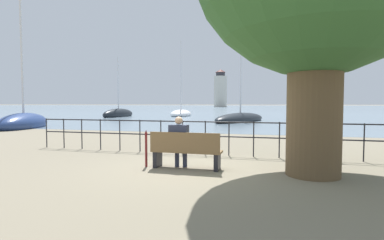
# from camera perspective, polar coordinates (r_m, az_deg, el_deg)

# --- Properties ---
(ground_plane) EXTENTS (1000.00, 1000.00, 0.00)m
(ground_plane) POSITION_cam_1_polar(r_m,az_deg,el_deg) (7.40, -1.03, -9.19)
(ground_plane) COLOR #7A705B
(harbor_water) EXTENTS (600.00, 300.00, 0.01)m
(harbor_water) POSITION_cam_1_polar(r_m,az_deg,el_deg) (165.54, 14.53, 2.47)
(harbor_water) COLOR slate
(harbor_water) RESTS_ON ground_plane
(park_bench) EXTENTS (1.72, 0.45, 0.90)m
(park_bench) POSITION_cam_1_polar(r_m,az_deg,el_deg) (7.27, -1.17, -5.98)
(park_bench) COLOR brown
(park_bench) RESTS_ON ground_plane
(seated_person_left) EXTENTS (0.46, 0.35, 1.27)m
(seated_person_left) POSITION_cam_1_polar(r_m,az_deg,el_deg) (7.35, -2.46, -3.80)
(seated_person_left) COLOR #2D3347
(seated_person_left) RESTS_ON ground_plane
(promenade_railing) EXTENTS (11.82, 0.04, 1.05)m
(promenade_railing) POSITION_cam_1_polar(r_m,az_deg,el_deg) (9.28, 2.55, -2.35)
(promenade_railing) COLOR black
(promenade_railing) RESTS_ON ground_plane
(closed_umbrella) EXTENTS (0.09, 0.09, 0.93)m
(closed_umbrella) POSITION_cam_1_polar(r_m,az_deg,el_deg) (7.59, -8.73, -4.96)
(closed_umbrella) COLOR maroon
(closed_umbrella) RESTS_ON ground_plane
(sailboat_0) EXTENTS (3.70, 5.69, 8.69)m
(sailboat_0) POSITION_cam_1_polar(r_m,az_deg,el_deg) (22.48, -29.39, -0.49)
(sailboat_0) COLOR navy
(sailboat_0) RESTS_ON ground_plane
(sailboat_2) EXTENTS (4.89, 8.07, 7.18)m
(sailboat_2) POSITION_cam_1_polar(r_m,az_deg,el_deg) (26.82, 9.20, 0.23)
(sailboat_2) COLOR black
(sailboat_2) RESTS_ON ground_plane
(sailboat_4) EXTENTS (1.83, 6.28, 7.63)m
(sailboat_4) POSITION_cam_1_polar(r_m,az_deg,el_deg) (37.30, -13.82, 1.09)
(sailboat_4) COLOR black
(sailboat_4) RESTS_ON ground_plane
(sailboat_5) EXTENTS (3.43, 6.66, 9.97)m
(sailboat_5) POSITION_cam_1_polar(r_m,az_deg,el_deg) (38.78, -2.10, 1.20)
(sailboat_5) COLOR white
(sailboat_5) RESTS_ON ground_plane
(harbor_lighthouse) EXTENTS (6.34, 6.34, 18.34)m
(harbor_lighthouse) POSITION_cam_1_polar(r_m,az_deg,el_deg) (147.65, 5.43, 5.80)
(harbor_lighthouse) COLOR beige
(harbor_lighthouse) RESTS_ON ground_plane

